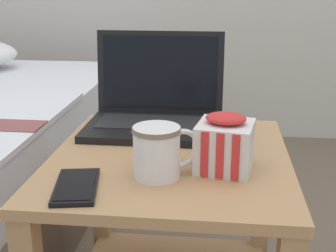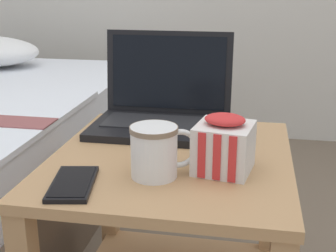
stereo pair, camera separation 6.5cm
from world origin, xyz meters
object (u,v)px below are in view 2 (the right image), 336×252
object	(u,v)px
laptop	(163,109)
cell_phone	(73,183)
mug_front_left	(156,149)
snack_bag	(224,145)

from	to	relation	value
laptop	cell_phone	world-z (taller)	laptop
mug_front_left	laptop	bearing A→B (deg)	98.75
laptop	mug_front_left	world-z (taller)	laptop
cell_phone	snack_bag	bearing A→B (deg)	25.02
mug_front_left	cell_phone	bearing A→B (deg)	-152.73
laptop	snack_bag	distance (m)	0.31
mug_front_left	snack_bag	distance (m)	0.14
laptop	cell_phone	distance (m)	0.40
snack_bag	cell_phone	world-z (taller)	snack_bag
mug_front_left	snack_bag	xyz separation A→B (m)	(0.13, 0.05, -0.00)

